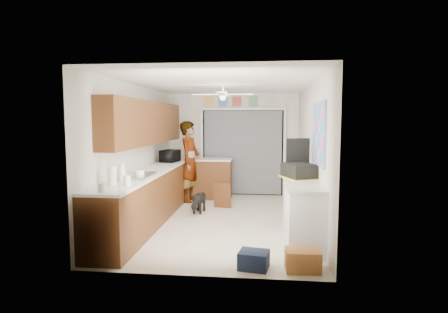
{
  "coord_description": "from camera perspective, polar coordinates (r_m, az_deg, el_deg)",
  "views": [
    {
      "loc": [
        0.75,
        -6.74,
        1.86
      ],
      "look_at": [
        0.0,
        0.4,
        1.15
      ],
      "focal_mm": 30.0,
      "sensor_mm": 36.0,
      "label": 1
    }
  ],
  "objects": [
    {
      "name": "suitcase_rim",
      "position": [
        6.03,
        11.36,
        -3.18
      ],
      "size": [
        0.63,
        0.71,
        0.02
      ],
      "primitive_type": "cube",
      "rotation": [
        0.0,
        0.0,
        0.4
      ],
      "color": "yellow",
      "rests_on": "suitcase"
    },
    {
      "name": "paper_towel_roll",
      "position": [
        5.47,
        -16.7,
        -2.85
      ],
      "size": [
        0.15,
        0.15,
        0.27
      ],
      "primitive_type": "cylinder",
      "rotation": [
        0.0,
        0.0,
        0.25
      ],
      "color": "white",
      "rests_on": "left_countertop"
    },
    {
      "name": "header_frame_2",
      "position": [
        9.24,
        1.98,
        8.37
      ],
      "size": [
        0.22,
        0.02,
        0.22
      ],
      "primitive_type": "cube",
      "color": "#C04848",
      "rests_on": "wall_back"
    },
    {
      "name": "left_base_cabinets",
      "position": [
        7.18,
        -10.76,
        -5.77
      ],
      "size": [
        0.6,
        4.8,
        0.9
      ],
      "primitive_type": "cube",
      "color": "#5D3016",
      "rests_on": "floor"
    },
    {
      "name": "floor",
      "position": [
        7.03,
        -0.35,
        -9.69
      ],
      "size": [
        5.0,
        5.0,
        0.0
      ],
      "primitive_type": "plane",
      "color": "beige",
      "rests_on": "ground"
    },
    {
      "name": "door_trim_head",
      "position": [
        9.2,
        2.9,
        7.25
      ],
      "size": [
        2.1,
        0.04,
        0.06
      ],
      "primitive_type": "cube",
      "color": "white",
      "rests_on": "wall_back"
    },
    {
      "name": "sink_basin",
      "position": [
        6.16,
        -13.44,
        -2.95
      ],
      "size": [
        0.5,
        0.76,
        0.06
      ],
      "primitive_type": "cube",
      "color": "silver",
      "rests_on": "left_countertop"
    },
    {
      "name": "jar_b",
      "position": [
        5.01,
        -18.23,
        -4.54
      ],
      "size": [
        0.08,
        0.08,
        0.12
      ],
      "primitive_type": "cylinder",
      "rotation": [
        0.0,
        0.0,
        0.02
      ],
      "color": "silver",
      "rests_on": "left_countertop"
    },
    {
      "name": "wall_front",
      "position": [
        4.35,
        -4.01,
        -2.41
      ],
      "size": [
        3.2,
        0.0,
        3.2
      ],
      "primitive_type": "plane",
      "rotation": [
        -1.57,
        0.0,
        0.0
      ],
      "color": "silver",
      "rests_on": "ground"
    },
    {
      "name": "abstract_painting",
      "position": [
        5.8,
        14.24,
        3.41
      ],
      "size": [
        0.03,
        1.15,
        0.95
      ],
      "primitive_type": "cube",
      "color": "#FF5DCA",
      "rests_on": "wall_right"
    },
    {
      "name": "soap_bottle",
      "position": [
        5.82,
        -15.27,
        -2.12
      ],
      "size": [
        0.14,
        0.14,
        0.31
      ],
      "primitive_type": "imported",
      "rotation": [
        0.0,
        0.0,
        0.16
      ],
      "color": "silver",
      "rests_on": "left_countertop"
    },
    {
      "name": "route66_sign",
      "position": [
        9.37,
        -4.5,
        8.31
      ],
      "size": [
        0.22,
        0.02,
        0.26
      ],
      "primitive_type": "cube",
      "color": "silver",
      "rests_on": "wall_back"
    },
    {
      "name": "cardboard_box",
      "position": [
        4.88,
        11.9,
        -15.2
      ],
      "size": [
        0.43,
        0.33,
        0.26
      ],
      "primitive_type": "cube",
      "rotation": [
        0.0,
        0.0,
        0.04
      ],
      "color": "#B57038",
      "rests_on": "floor"
    },
    {
      "name": "suitcase",
      "position": [
        6.02,
        11.38,
        -2.15
      ],
      "size": [
        0.58,
        0.65,
        0.23
      ],
      "primitive_type": "cube",
      "rotation": [
        0.0,
        0.0,
        0.4
      ],
      "color": "black",
      "rests_on": "right_counter_top"
    },
    {
      "name": "faucet",
      "position": [
        6.21,
        -15.12,
        -2.04
      ],
      "size": [
        0.03,
        0.03,
        0.22
      ],
      "primitive_type": "cylinder",
      "color": "silver",
      "rests_on": "left_countertop"
    },
    {
      "name": "header_frame_0",
      "position": [
        9.32,
        -2.36,
        8.34
      ],
      "size": [
        0.22,
        0.02,
        0.22
      ],
      "primitive_type": "cube",
      "color": "#F3B451",
      "rests_on": "wall_back"
    },
    {
      "name": "wall_right",
      "position": [
        6.82,
        13.13,
        0.37
      ],
      "size": [
        0.0,
        5.0,
        5.0
      ],
      "primitive_type": "plane",
      "rotation": [
        1.57,
        0.0,
        -1.57
      ],
      "color": "silver",
      "rests_on": "ground"
    },
    {
      "name": "back_opening_recess",
      "position": [
        9.26,
        2.88,
        0.62
      ],
      "size": [
        2.0,
        0.06,
        2.1
      ],
      "primitive_type": "cube",
      "color": "black",
      "rests_on": "wall_back"
    },
    {
      "name": "door_trim_left",
      "position": [
        9.34,
        -3.39,
        0.66
      ],
      "size": [
        0.06,
        0.04,
        2.1
      ],
      "primitive_type": "cube",
      "color": "white",
      "rests_on": "wall_back"
    },
    {
      "name": "ceiling_fan",
      "position": [
        6.99,
        -0.17,
        9.42
      ],
      "size": [
        1.14,
        1.14,
        0.24
      ],
      "primitive_type": "cube",
      "color": "white",
      "rests_on": "ceiling"
    },
    {
      "name": "door_trim_right",
      "position": [
        9.23,
        9.21,
        0.53
      ],
      "size": [
        0.06,
        0.04,
        2.1
      ],
      "primitive_type": "cube",
      "color": "white",
      "rests_on": "wall_back"
    },
    {
      "name": "curtain_panel",
      "position": [
        9.22,
        2.87,
        0.59
      ],
      "size": [
        1.9,
        0.03,
        2.05
      ],
      "primitive_type": "cube",
      "color": "slate",
      "rests_on": "wall_back"
    },
    {
      "name": "ceiling",
      "position": [
        6.81,
        -0.36,
        11.04
      ],
      "size": [
        5.0,
        5.0,
        0.0
      ],
      "primitive_type": "plane",
      "rotation": [
        3.14,
        0.0,
        0.0
      ],
      "color": "white",
      "rests_on": "ground"
    },
    {
      "name": "left_countertop",
      "position": [
        7.1,
        -10.76,
        -2.05
      ],
      "size": [
        0.62,
        4.8,
        0.04
      ],
      "primitive_type": "cube",
      "color": "white",
      "rests_on": "left_base_cabinets"
    },
    {
      "name": "suitcase_lid",
      "position": [
        6.28,
        11.18,
        0.47
      ],
      "size": [
        0.4,
        0.19,
        0.5
      ],
      "primitive_type": "cube",
      "rotation": [
        0.0,
        0.0,
        0.4
      ],
      "color": "black",
      "rests_on": "suitcase"
    },
    {
      "name": "header_frame_3",
      "position": [
        9.22,
        4.49,
        8.36
      ],
      "size": [
        0.22,
        0.02,
        0.22
      ],
      "primitive_type": "cube",
      "color": "#5FA766",
      "rests_on": "wall_back"
    },
    {
      "name": "navy_crate",
      "position": [
        4.86,
        4.56,
        -15.43
      ],
      "size": [
        0.41,
        0.36,
        0.22
      ],
      "primitive_type": "cube",
      "rotation": [
        0.0,
        0.0,
        -0.18
      ],
      "color": "#131C31",
      "rests_on": "floor"
    },
    {
      "name": "wall_left",
      "position": [
        7.16,
        -13.18,
        0.62
      ],
      "size": [
        0.0,
        5.0,
        5.0
      ],
      "primitive_type": "plane",
      "rotation": [
        1.57,
        0.0,
        1.57
      ],
      "color": "silver",
      "rests_on": "ground"
    },
    {
      "name": "man",
      "position": [
        8.5,
        -5.23,
        -0.77
      ],
      "size": [
        0.54,
        0.73,
        1.83
      ],
      "primitive_type": "imported",
      "rotation": [
        0.0,
        0.0,
        1.41
      ],
      "color": "white",
      "rests_on": "floor"
    },
    {
      "name": "dog",
      "position": [
        7.57,
        -3.81,
        -6.99
      ],
      "size": [
        0.29,
        0.55,
        0.41
      ],
      "primitive_type": "cube",
      "rotation": [
        0.0,
        0.0,
        -0.14
      ],
      "color": "black",
      "rests_on": "floor"
    },
    {
      "name": "header_frame_1",
      "position": [
        9.27,
        -0.2,
        8.36
      ],
      "size": [
        0.22,
        0.02,
        0.22
      ],
      "primitive_type": "cube",
      "color": "#537FDE",
      "rests_on": "wall_back"
    },
    {
      "name": "cup",
      "position": [
        6.13,
        -12.69,
        -2.6
      ],
      "size": [
        0.17,
        0.17,
        0.11
      ],
      "primitive_type": "imported",
      "rotation": [
        0.0,
        0.0,
        0.33
      ],
      "color": "white",
      "rests_on": "left_countertop"
    },
    {
      "name": "microwave",
      "position": [
        8.22,
        -8.21,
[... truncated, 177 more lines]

